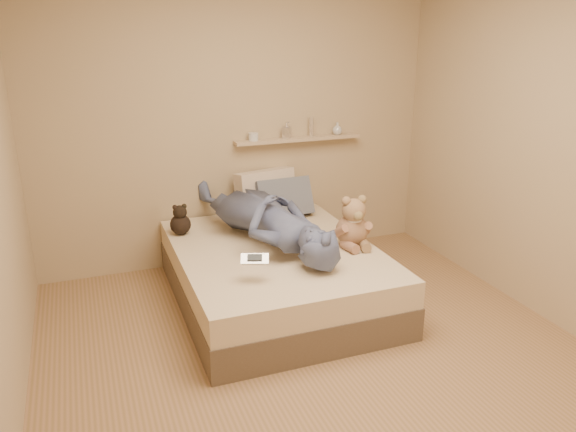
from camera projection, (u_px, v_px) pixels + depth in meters
name	position (u px, v px, depth m)	size (l,w,h in m)	color
room	(327.00, 168.00, 3.26)	(3.80, 3.80, 3.80)	#976F4E
bed	(275.00, 274.00, 4.43)	(1.50, 1.90, 0.45)	brown
game_console	(255.00, 259.00, 3.73)	(0.20, 0.14, 0.06)	silver
teddy_bear	(353.00, 226.00, 4.33)	(0.34, 0.33, 0.42)	#8B674C
dark_plush	(180.00, 221.00, 4.60)	(0.17, 0.17, 0.26)	black
pillow_cream	(266.00, 192.00, 5.09)	(0.55, 0.16, 0.40)	beige
pillow_grey	(284.00, 198.00, 5.02)	(0.50, 0.14, 0.34)	slate
person	(265.00, 217.00, 4.44)	(0.62, 1.70, 0.41)	#4D5879
wall_shelf	(298.00, 139.00, 5.14)	(1.20, 0.12, 0.03)	tan
shelf_bottles	(303.00, 130.00, 5.13)	(0.91, 0.10, 0.18)	silver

